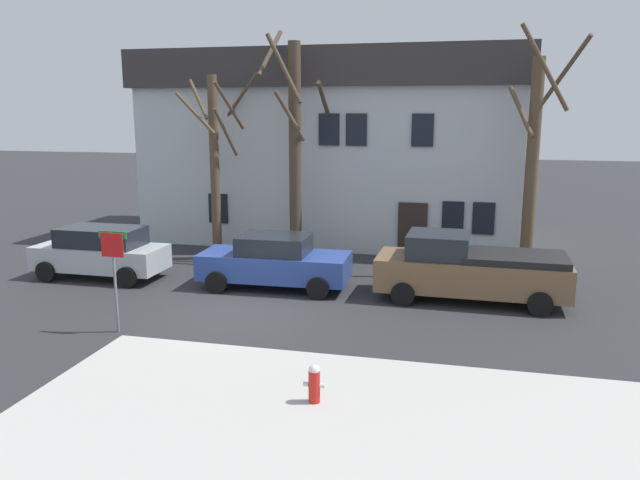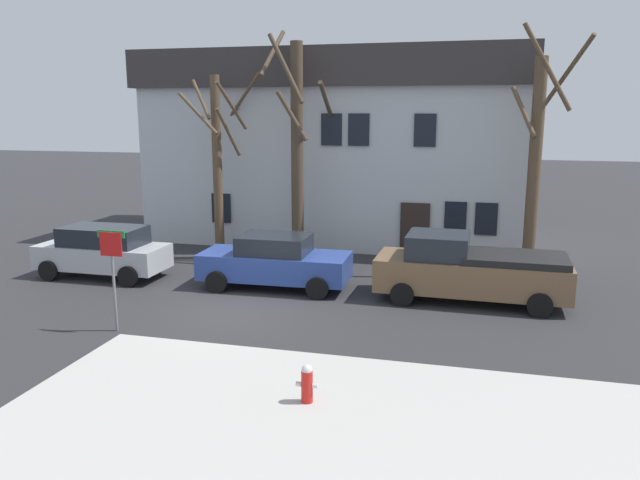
{
  "view_description": "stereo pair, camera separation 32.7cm",
  "coord_description": "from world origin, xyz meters",
  "px_view_note": "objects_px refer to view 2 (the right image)",
  "views": [
    {
      "loc": [
        6.11,
        -15.43,
        5.49
      ],
      "look_at": [
        1.81,
        2.66,
        1.62
      ],
      "focal_mm": 34.84,
      "sensor_mm": 36.0,
      "label": 1
    },
    {
      "loc": [
        6.43,
        -15.35,
        5.49
      ],
      "look_at": [
        1.81,
        2.66,
        1.62
      ],
      "focal_mm": 34.84,
      "sensor_mm": 36.0,
      "label": 2
    }
  ],
  "objects_px": {
    "tree_bare_far": "(536,157)",
    "fire_hydrant": "(307,383)",
    "car_silver_wagon": "(103,251)",
    "car_blue_sedan": "(275,261)",
    "building_main": "(339,145)",
    "street_sign_pole": "(112,261)",
    "pickup_truck_brown": "(469,269)",
    "tree_bare_near": "(218,157)",
    "tree_bare_mid": "(297,144)"
  },
  "relations": [
    {
      "from": "tree_bare_far",
      "to": "fire_hydrant",
      "type": "height_order",
      "value": "tree_bare_far"
    },
    {
      "from": "tree_bare_near",
      "to": "car_silver_wagon",
      "type": "height_order",
      "value": "tree_bare_near"
    },
    {
      "from": "tree_bare_mid",
      "to": "car_silver_wagon",
      "type": "relative_size",
      "value": 1.95
    },
    {
      "from": "tree_bare_far",
      "to": "car_silver_wagon",
      "type": "height_order",
      "value": "tree_bare_far"
    },
    {
      "from": "tree_bare_near",
      "to": "car_blue_sedan",
      "type": "xyz_separation_m",
      "value": [
        3.56,
        -4.01,
        -2.92
      ]
    },
    {
      "from": "fire_hydrant",
      "to": "tree_bare_far",
      "type": "bearing_deg",
      "value": 67.98
    },
    {
      "from": "street_sign_pole",
      "to": "tree_bare_near",
      "type": "bearing_deg",
      "value": 95.89
    },
    {
      "from": "car_blue_sedan",
      "to": "pickup_truck_brown",
      "type": "distance_m",
      "value": 5.96
    },
    {
      "from": "building_main",
      "to": "tree_bare_mid",
      "type": "relative_size",
      "value": 1.89
    },
    {
      "from": "building_main",
      "to": "fire_hydrant",
      "type": "distance_m",
      "value": 17.03
    },
    {
      "from": "tree_bare_mid",
      "to": "pickup_truck_brown",
      "type": "xyz_separation_m",
      "value": [
        6.41,
        -3.97,
        -3.34
      ]
    },
    {
      "from": "car_silver_wagon",
      "to": "street_sign_pole",
      "type": "distance_m",
      "value": 5.74
    },
    {
      "from": "car_silver_wagon",
      "to": "car_blue_sedan",
      "type": "distance_m",
      "value": 6.0
    },
    {
      "from": "tree_bare_far",
      "to": "car_silver_wagon",
      "type": "bearing_deg",
      "value": -162.54
    },
    {
      "from": "tree_bare_far",
      "to": "tree_bare_near",
      "type": "bearing_deg",
      "value": -179.14
    },
    {
      "from": "tree_bare_far",
      "to": "pickup_truck_brown",
      "type": "height_order",
      "value": "tree_bare_far"
    },
    {
      "from": "tree_bare_far",
      "to": "fire_hydrant",
      "type": "bearing_deg",
      "value": -112.02
    },
    {
      "from": "car_silver_wagon",
      "to": "pickup_truck_brown",
      "type": "height_order",
      "value": "pickup_truck_brown"
    },
    {
      "from": "tree_bare_far",
      "to": "fire_hydrant",
      "type": "distance_m",
      "value": 13.18
    },
    {
      "from": "pickup_truck_brown",
      "to": "fire_hydrant",
      "type": "relative_size",
      "value": 7.44
    },
    {
      "from": "tree_bare_far",
      "to": "car_blue_sedan",
      "type": "bearing_deg",
      "value": -152.2
    },
    {
      "from": "car_silver_wagon",
      "to": "tree_bare_near",
      "type": "bearing_deg",
      "value": 59.95
    },
    {
      "from": "tree_bare_mid",
      "to": "tree_bare_far",
      "type": "distance_m",
      "value": 8.39
    },
    {
      "from": "building_main",
      "to": "tree_bare_mid",
      "type": "height_order",
      "value": "tree_bare_mid"
    },
    {
      "from": "fire_hydrant",
      "to": "car_silver_wagon",
      "type": "bearing_deg",
      "value": 141.06
    },
    {
      "from": "car_blue_sedan",
      "to": "pickup_truck_brown",
      "type": "height_order",
      "value": "pickup_truck_brown"
    },
    {
      "from": "car_blue_sedan",
      "to": "fire_hydrant",
      "type": "distance_m",
      "value": 8.24
    },
    {
      "from": "tree_bare_near",
      "to": "car_silver_wagon",
      "type": "distance_m",
      "value": 5.65
    },
    {
      "from": "tree_bare_mid",
      "to": "car_blue_sedan",
      "type": "xyz_separation_m",
      "value": [
        0.45,
        -4.03,
        -3.44
      ]
    },
    {
      "from": "building_main",
      "to": "car_blue_sedan",
      "type": "xyz_separation_m",
      "value": [
        -0.07,
        -8.78,
        -3.16
      ]
    },
    {
      "from": "tree_bare_near",
      "to": "tree_bare_mid",
      "type": "bearing_deg",
      "value": 0.4
    },
    {
      "from": "car_silver_wagon",
      "to": "fire_hydrant",
      "type": "bearing_deg",
      "value": -38.94
    },
    {
      "from": "tree_bare_near",
      "to": "fire_hydrant",
      "type": "bearing_deg",
      "value": -59.92
    },
    {
      "from": "fire_hydrant",
      "to": "street_sign_pole",
      "type": "xyz_separation_m",
      "value": [
        -5.82,
        2.83,
        1.32
      ]
    },
    {
      "from": "tree_bare_near",
      "to": "tree_bare_mid",
      "type": "xyz_separation_m",
      "value": [
        3.11,
        0.02,
        0.52
      ]
    },
    {
      "from": "tree_bare_near",
      "to": "pickup_truck_brown",
      "type": "bearing_deg",
      "value": -22.5
    },
    {
      "from": "tree_bare_mid",
      "to": "pickup_truck_brown",
      "type": "height_order",
      "value": "tree_bare_mid"
    },
    {
      "from": "tree_bare_far",
      "to": "car_blue_sedan",
      "type": "xyz_separation_m",
      "value": [
        -7.93,
        -4.18,
        -3.12
      ]
    },
    {
      "from": "building_main",
      "to": "street_sign_pole",
      "type": "height_order",
      "value": "building_main"
    },
    {
      "from": "pickup_truck_brown",
      "to": "tree_bare_near",
      "type": "bearing_deg",
      "value": 157.5
    },
    {
      "from": "tree_bare_near",
      "to": "pickup_truck_brown",
      "type": "xyz_separation_m",
      "value": [
        9.52,
        -3.94,
        -2.82
      ]
    },
    {
      "from": "tree_bare_far",
      "to": "car_blue_sedan",
      "type": "distance_m",
      "value": 9.5
    },
    {
      "from": "car_silver_wagon",
      "to": "street_sign_pole",
      "type": "relative_size",
      "value": 1.67
    },
    {
      "from": "car_blue_sedan",
      "to": "fire_hydrant",
      "type": "height_order",
      "value": "car_blue_sedan"
    },
    {
      "from": "tree_bare_mid",
      "to": "tree_bare_far",
      "type": "bearing_deg",
      "value": 1.03
    },
    {
      "from": "car_silver_wagon",
      "to": "street_sign_pole",
      "type": "bearing_deg",
      "value": -53.83
    },
    {
      "from": "tree_bare_near",
      "to": "pickup_truck_brown",
      "type": "height_order",
      "value": "tree_bare_near"
    },
    {
      "from": "car_blue_sedan",
      "to": "fire_hydrant",
      "type": "bearing_deg",
      "value": -67.39
    },
    {
      "from": "car_silver_wagon",
      "to": "building_main",
      "type": "bearing_deg",
      "value": 55.96
    },
    {
      "from": "car_silver_wagon",
      "to": "fire_hydrant",
      "type": "xyz_separation_m",
      "value": [
        9.16,
        -7.4,
        -0.39
      ]
    }
  ]
}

